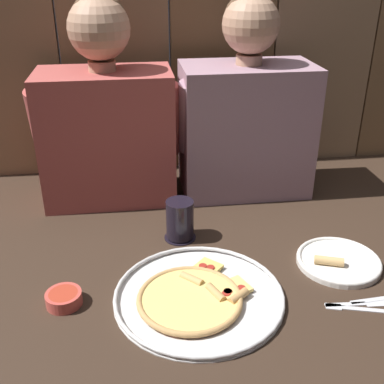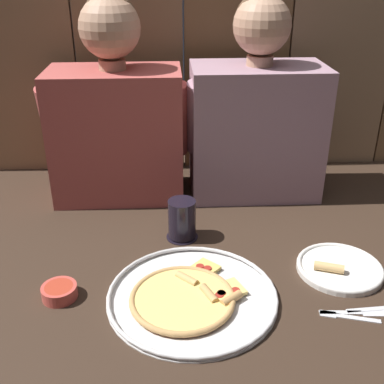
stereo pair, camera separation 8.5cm
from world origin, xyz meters
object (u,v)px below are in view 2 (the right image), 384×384
at_px(drinking_glass, 182,220).
at_px(dipping_bowl, 59,291).
at_px(diner_left, 116,114).
at_px(diner_right, 257,113).
at_px(pizza_tray, 190,296).
at_px(dinner_plate, 339,268).

distance_m(drinking_glass, dipping_bowl, 0.39).
relative_size(diner_left, diner_right, 1.00).
bearing_deg(pizza_tray, dipping_bowl, 175.21).
bearing_deg(dinner_plate, pizza_tray, -166.77).
xyz_separation_m(dinner_plate, diner_right, (-0.14, 0.47, 0.26)).
relative_size(pizza_tray, dinner_plate, 1.85).
distance_m(dinner_plate, diner_right, 0.56).
distance_m(pizza_tray, drinking_glass, 0.28).
xyz_separation_m(pizza_tray, drinking_glass, (-0.01, 0.27, 0.05)).
xyz_separation_m(drinking_glass, diner_right, (0.25, 0.29, 0.21)).
bearing_deg(diner_right, dinner_plate, -73.30).
bearing_deg(drinking_glass, diner_right, 49.46).
relative_size(drinking_glass, diner_left, 0.18).
bearing_deg(diner_left, dinner_plate, -39.07).
distance_m(dinner_plate, diner_left, 0.80).
relative_size(pizza_tray, diner_right, 0.63).
height_order(pizza_tray, dinner_plate, dinner_plate).
bearing_deg(diner_left, dipping_bowl, -100.78).
height_order(drinking_glass, diner_left, diner_left).
bearing_deg(diner_left, diner_right, -0.03).
height_order(dinner_plate, diner_left, diner_left).
height_order(dipping_bowl, diner_left, diner_left).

